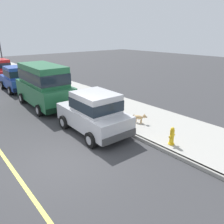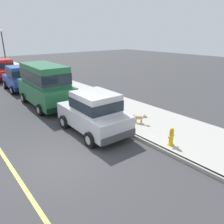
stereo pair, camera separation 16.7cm
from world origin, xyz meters
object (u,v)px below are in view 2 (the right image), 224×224
(dog_tan, at_px, (140,117))
(car_green_van, at_px, (45,83))
(street_lamp, at_px, (3,46))
(car_blue_hatchback, at_px, (19,78))
(car_red_sedan, at_px, (2,69))
(car_silver_hatchback, at_px, (94,112))
(fire_hydrant, at_px, (171,137))

(dog_tan, bearing_deg, car_green_van, 110.55)
(dog_tan, height_order, street_lamp, street_lamp)
(car_blue_hatchback, distance_m, street_lamp, 9.37)
(car_red_sedan, bearing_deg, car_green_van, -90.62)
(car_silver_hatchback, xyz_separation_m, dog_tan, (2.15, -0.77, -0.55))
(fire_hydrant, height_order, street_lamp, street_lamp)
(car_green_van, bearing_deg, car_red_sedan, 89.38)
(car_green_van, xyz_separation_m, street_lamp, (1.44, 14.10, 1.51))
(street_lamp, bearing_deg, car_green_van, -95.82)
(car_red_sedan, relative_size, fire_hydrant, 6.35)
(dog_tan, distance_m, street_lamp, 20.11)
(street_lamp, bearing_deg, dog_tan, -87.84)
(car_green_van, relative_size, dog_tan, 7.09)
(car_green_van, distance_m, car_blue_hatchback, 5.06)
(car_silver_hatchback, bearing_deg, car_blue_hatchback, 90.12)
(car_silver_hatchback, bearing_deg, car_red_sedan, 89.75)
(car_silver_hatchback, xyz_separation_m, car_green_van, (-0.05, 5.07, 0.42))
(car_silver_hatchback, distance_m, car_green_van, 5.09)
(car_silver_hatchback, xyz_separation_m, fire_hydrant, (1.49, -3.06, -0.50))
(street_lamp, bearing_deg, car_silver_hatchback, -94.15)
(car_blue_hatchback, distance_m, fire_hydrant, 13.27)
(car_green_van, height_order, fire_hydrant, car_green_van)
(car_green_van, bearing_deg, fire_hydrant, -79.30)
(car_silver_hatchback, bearing_deg, street_lamp, 85.85)
(fire_hydrant, bearing_deg, street_lamp, 90.26)
(car_blue_hatchback, xyz_separation_m, dog_tan, (2.17, -10.88, -0.55))
(car_blue_hatchback, distance_m, dog_tan, 11.11)
(fire_hydrant, relative_size, street_lamp, 0.16)
(car_silver_hatchback, height_order, dog_tan, car_silver_hatchback)
(street_lamp, bearing_deg, car_red_sedan, -109.98)
(car_green_van, relative_size, car_red_sedan, 1.08)
(street_lamp, bearing_deg, car_blue_hatchback, -98.86)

